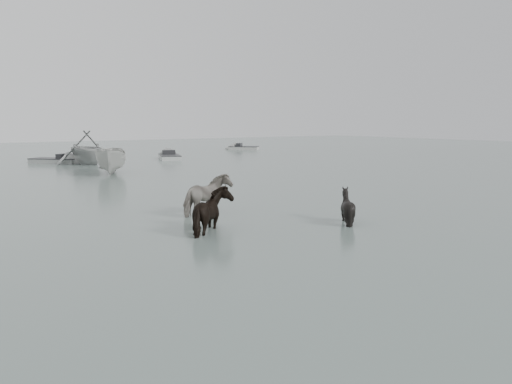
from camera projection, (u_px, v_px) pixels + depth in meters
ground at (257, 224)px, 16.08m from camera, size 140.00×140.00×0.00m
pony_pinto at (207, 192)px, 17.65m from camera, size 2.11×1.46×1.63m
pony_dark at (214, 204)px, 14.91m from camera, size 1.97×2.10×1.70m
pony_black at (347, 200)px, 16.31m from camera, size 1.53×1.41×1.46m
rowboat_trail at (87, 146)px, 38.11m from camera, size 4.47×5.17×2.71m
boat_small at (112, 159)px, 31.15m from camera, size 3.49×5.03×1.82m
skiff_port at (170, 155)px, 43.07m from camera, size 3.34×5.87×0.75m
skiff_mid at (55, 158)px, 39.09m from camera, size 4.80×4.99×0.75m
skiff_star at (244, 146)px, 57.11m from camera, size 4.38×4.37×0.75m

